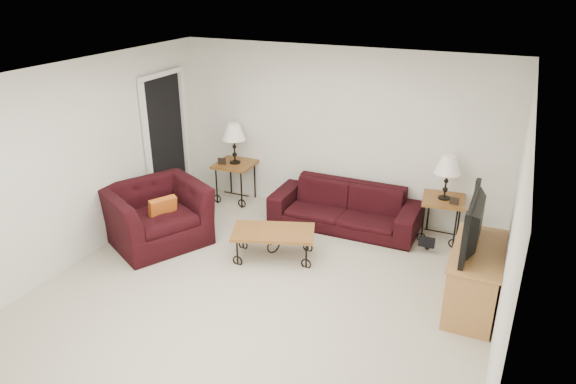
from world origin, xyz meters
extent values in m
plane|color=#B9B49E|center=(0.00, 0.00, 0.00)|extent=(5.00, 5.00, 0.00)
cube|color=silver|center=(0.00, 2.50, 1.25)|extent=(5.00, 0.02, 2.50)
cube|color=silver|center=(0.00, -2.50, 1.25)|extent=(5.00, 0.02, 2.50)
cube|color=silver|center=(-2.50, 0.00, 1.25)|extent=(0.02, 5.00, 2.50)
cube|color=silver|center=(2.50, 0.00, 1.25)|extent=(0.02, 5.00, 2.50)
plane|color=white|center=(0.00, 0.00, 2.50)|extent=(5.00, 5.00, 0.00)
cube|color=black|center=(-2.47, 1.65, 1.02)|extent=(0.08, 0.94, 2.04)
imported|color=black|center=(0.30, 2.02, 0.31)|extent=(2.12, 0.83, 0.62)
cube|color=brown|center=(-1.59, 2.20, 0.32)|extent=(0.62, 0.62, 0.64)
cube|color=brown|center=(1.65, 2.20, 0.30)|extent=(0.62, 0.62, 0.61)
cube|color=black|center=(-1.74, 2.05, 0.70)|extent=(0.13, 0.05, 0.11)
cube|color=black|center=(1.80, 2.05, 0.66)|extent=(0.12, 0.03, 0.10)
cube|color=brown|center=(-0.24, 0.77, 0.20)|extent=(1.17, 0.87, 0.39)
imported|color=black|center=(-1.88, 0.53, 0.40)|extent=(1.55, 1.61, 0.81)
cube|color=#C06518|center=(-1.73, 0.48, 0.52)|extent=(0.26, 0.37, 0.37)
cube|color=#B86D44|center=(2.23, 0.72, 0.36)|extent=(0.49, 1.18, 0.71)
imported|color=black|center=(2.21, 0.72, 1.02)|extent=(0.14, 1.06, 0.61)
ellipsoid|color=black|center=(1.55, 1.80, 0.21)|extent=(0.37, 0.32, 0.42)
camera|label=1|loc=(2.38, -4.60, 3.47)|focal=32.74mm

